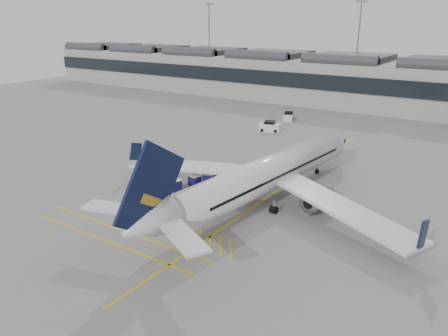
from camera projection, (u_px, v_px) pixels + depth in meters
The scene contains 17 objects.
ground at pixel (173, 196), 54.02m from camera, with size 220.00×220.00×0.00m, color gray.
terminal at pixel (357, 81), 108.81m from camera, with size 200.00×20.45×12.40m.
light_masts at pixel (370, 43), 118.08m from camera, with size 113.00×0.60×25.45m.
apron_markings at pixel (281, 188), 56.71m from camera, with size 0.25×60.00×0.01m, color gold.
airliner_main at pixel (265, 176), 51.32m from camera, with size 38.84×42.64×11.35m.
belt_loader at pixel (257, 175), 59.68m from camera, with size 4.29×2.28×1.70m.
baggage_cart_a at pixel (195, 181), 56.73m from camera, with size 1.67×1.45×1.59m.
baggage_cart_b at pixel (210, 179), 57.11m from camera, with size 1.86×1.64×1.70m.
baggage_cart_c at pixel (175, 185), 55.03m from camera, with size 1.99×1.82×1.70m.
baggage_cart_d at pixel (218, 173), 59.22m from camera, with size 1.84×1.58×1.80m.
ramp_agent_a at pixel (229, 178), 57.82m from camera, with size 0.64×0.42×1.74m, color #FF5F0D.
ramp_agent_b at pixel (245, 181), 56.90m from camera, with size 0.75×0.59×1.55m, color orange.
pushback_tug at pixel (144, 172), 60.55m from camera, with size 2.74×1.94×1.41m.
safety_cone_nose at pixel (303, 158), 68.00m from camera, with size 0.37×0.37×0.51m, color #F24C0A.
safety_cone_engine at pixel (275, 203), 51.38m from camera, with size 0.34×0.34×0.48m, color #F24C0A.
service_van_left at pixel (270, 127), 84.77m from camera, with size 4.34×2.97×2.03m.
service_van_mid at pixel (289, 117), 93.89m from camera, with size 2.85×4.00×1.86m.
Camera 1 is at (32.83, -38.19, 20.86)m, focal length 35.00 mm.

